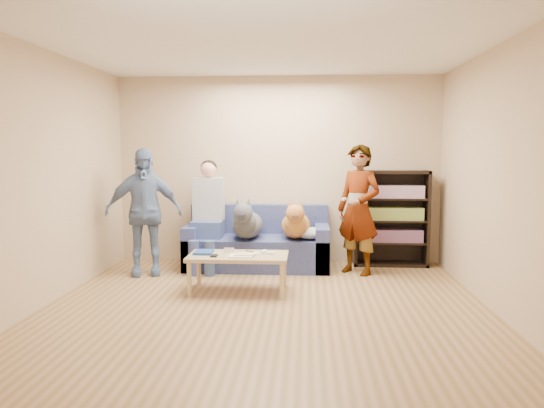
# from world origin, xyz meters

# --- Properties ---
(ground) EXTENTS (5.00, 5.00, 0.00)m
(ground) POSITION_xyz_m (0.00, 0.00, 0.00)
(ground) COLOR olive
(ground) RESTS_ON ground
(ceiling) EXTENTS (5.00, 5.00, 0.00)m
(ceiling) POSITION_xyz_m (0.00, 0.00, 2.60)
(ceiling) COLOR white
(ceiling) RESTS_ON ground
(wall_back) EXTENTS (4.50, 0.00, 4.50)m
(wall_back) POSITION_xyz_m (0.00, 2.50, 1.30)
(wall_back) COLOR tan
(wall_back) RESTS_ON ground
(wall_front) EXTENTS (4.50, 0.00, 4.50)m
(wall_front) POSITION_xyz_m (0.00, -2.50, 1.30)
(wall_front) COLOR tan
(wall_front) RESTS_ON ground
(wall_left) EXTENTS (0.00, 5.00, 5.00)m
(wall_left) POSITION_xyz_m (-2.25, 0.00, 1.30)
(wall_left) COLOR tan
(wall_left) RESTS_ON ground
(wall_right) EXTENTS (0.00, 5.00, 5.00)m
(wall_right) POSITION_xyz_m (2.25, 0.00, 1.30)
(wall_right) COLOR tan
(wall_right) RESTS_ON ground
(blanket) EXTENTS (0.43, 0.37, 0.15)m
(blanket) POSITION_xyz_m (0.46, 1.88, 0.50)
(blanket) COLOR #ACADB1
(blanket) RESTS_ON sofa
(person_standing_right) EXTENTS (0.71, 0.68, 1.65)m
(person_standing_right) POSITION_xyz_m (1.06, 1.79, 0.82)
(person_standing_right) COLOR gray
(person_standing_right) RESTS_ON ground
(person_standing_left) EXTENTS (1.01, 0.62, 1.60)m
(person_standing_left) POSITION_xyz_m (-1.65, 1.57, 0.80)
(person_standing_left) COLOR #7A8FC4
(person_standing_left) RESTS_ON ground
(held_controller) EXTENTS (0.07, 0.12, 0.03)m
(held_controller) POSITION_xyz_m (0.86, 1.59, 0.98)
(held_controller) COLOR white
(held_controller) RESTS_ON person_standing_right
(notebook_blue) EXTENTS (0.20, 0.26, 0.03)m
(notebook_blue) POSITION_xyz_m (-0.75, 0.88, 0.43)
(notebook_blue) COLOR navy
(notebook_blue) RESTS_ON coffee_table
(papers) EXTENTS (0.26, 0.20, 0.02)m
(papers) POSITION_xyz_m (-0.30, 0.73, 0.43)
(papers) COLOR white
(papers) RESTS_ON coffee_table
(magazine) EXTENTS (0.22, 0.17, 0.01)m
(magazine) POSITION_xyz_m (-0.27, 0.75, 0.44)
(magazine) COLOR #BEBB98
(magazine) RESTS_ON coffee_table
(camera_silver) EXTENTS (0.11, 0.06, 0.05)m
(camera_silver) POSITION_xyz_m (-0.47, 0.95, 0.45)
(camera_silver) COLOR silver
(camera_silver) RESTS_ON coffee_table
(controller_a) EXTENTS (0.04, 0.13, 0.03)m
(controller_a) POSITION_xyz_m (-0.07, 0.93, 0.43)
(controller_a) COLOR silver
(controller_a) RESTS_ON coffee_table
(controller_b) EXTENTS (0.09, 0.06, 0.03)m
(controller_b) POSITION_xyz_m (0.01, 0.85, 0.43)
(controller_b) COLOR white
(controller_b) RESTS_ON coffee_table
(headphone_cup_a) EXTENTS (0.07, 0.07, 0.02)m
(headphone_cup_a) POSITION_xyz_m (-0.15, 0.81, 0.43)
(headphone_cup_a) COLOR white
(headphone_cup_a) RESTS_ON coffee_table
(headphone_cup_b) EXTENTS (0.07, 0.07, 0.02)m
(headphone_cup_b) POSITION_xyz_m (-0.15, 0.89, 0.43)
(headphone_cup_b) COLOR white
(headphone_cup_b) RESTS_ON coffee_table
(pen_orange) EXTENTS (0.13, 0.06, 0.01)m
(pen_orange) POSITION_xyz_m (-0.37, 0.67, 0.42)
(pen_orange) COLOR orange
(pen_orange) RESTS_ON coffee_table
(pen_black) EXTENTS (0.13, 0.08, 0.01)m
(pen_black) POSITION_xyz_m (-0.23, 1.01, 0.42)
(pen_black) COLOR black
(pen_black) RESTS_ON coffee_table
(wallet) EXTENTS (0.07, 0.12, 0.02)m
(wallet) POSITION_xyz_m (-0.60, 0.71, 0.43)
(wallet) COLOR black
(wallet) RESTS_ON coffee_table
(sofa) EXTENTS (1.90, 0.85, 0.82)m
(sofa) POSITION_xyz_m (-0.25, 2.10, 0.28)
(sofa) COLOR #515B93
(sofa) RESTS_ON ground
(person_seated) EXTENTS (0.40, 0.73, 1.47)m
(person_seated) POSITION_xyz_m (-0.91, 1.97, 0.77)
(person_seated) COLOR #3F558C
(person_seated) RESTS_ON sofa
(dog_gray) EXTENTS (0.40, 1.24, 0.57)m
(dog_gray) POSITION_xyz_m (-0.37, 1.84, 0.63)
(dog_gray) COLOR #4B4F55
(dog_gray) RESTS_ON sofa
(dog_tan) EXTENTS (0.38, 1.15, 0.55)m
(dog_tan) POSITION_xyz_m (0.26, 1.91, 0.62)
(dog_tan) COLOR #B58037
(dog_tan) RESTS_ON sofa
(coffee_table) EXTENTS (1.10, 0.60, 0.42)m
(coffee_table) POSITION_xyz_m (-0.35, 0.83, 0.37)
(coffee_table) COLOR tan
(coffee_table) RESTS_ON ground
(bookshelf) EXTENTS (1.00, 0.34, 1.30)m
(bookshelf) POSITION_xyz_m (1.55, 2.33, 0.68)
(bookshelf) COLOR black
(bookshelf) RESTS_ON ground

